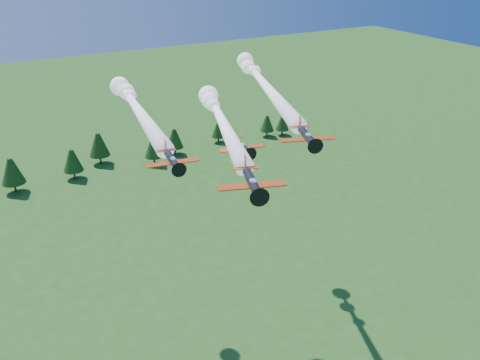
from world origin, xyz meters
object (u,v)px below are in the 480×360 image
plane_right (263,83)px  plane_lead (221,118)px  plane_left (135,106)px  plane_slot (241,145)px

plane_right → plane_lead: bearing=-122.5°
plane_lead → plane_left: (-10.86, 10.62, 0.87)m
plane_slot → plane_lead: bearing=90.3°
plane_left → plane_slot: bearing=-56.1°
plane_lead → plane_left: plane_left is taller
plane_slot → plane_right: bearing=60.2°
plane_lead → plane_right: size_ratio=0.83×
plane_right → plane_slot: 27.42m
plane_left → plane_slot: plane_left is taller
plane_lead → plane_slot: 9.43m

